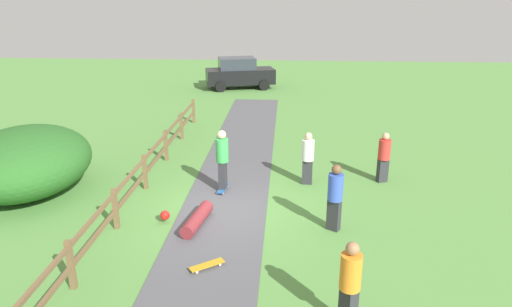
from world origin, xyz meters
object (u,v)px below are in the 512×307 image
object	(u,v)px
skater_fallen	(195,219)
bystander_blue	(335,194)
parked_car_black	(239,73)
skateboard_loose	(207,265)
skater_riding	(222,157)
bystander_orange	(350,281)
bush_large	(26,162)
bystander_red	(384,155)
bystander_white	(308,156)

from	to	relation	value
skater_fallen	bystander_blue	distance (m)	3.66
parked_car_black	skateboard_loose	bearing A→B (deg)	-86.30
skater_riding	bystander_orange	xyz separation A→B (m)	(3.06, -5.92, -0.14)
bystander_blue	parked_car_black	world-z (taller)	parked_car_black
bush_large	skater_fallen	bearing A→B (deg)	-18.29
bystander_orange	skateboard_loose	bearing A→B (deg)	149.48
bush_large	bystander_red	distance (m)	10.92
bystander_orange	parked_car_black	bearing A→B (deg)	100.77
bush_large	bystander_white	world-z (taller)	bush_large
skateboard_loose	bush_large	bearing A→B (deg)	148.24
bush_large	bystander_blue	size ratio (longest dim) A/B	2.46
parked_car_black	skater_fallen	bearing A→B (deg)	-87.93
skateboard_loose	bystander_red	bearing A→B (deg)	48.05
bystander_red	bystander_orange	bearing A→B (deg)	-105.36
skater_fallen	bystander_orange	size ratio (longest dim) A/B	0.92
bystander_blue	bystander_white	bearing A→B (deg)	100.67
bystander_orange	parked_car_black	world-z (taller)	parked_car_black
bush_large	skater_riding	bearing A→B (deg)	4.93
skater_riding	bystander_red	distance (m)	5.11
skateboard_loose	parked_car_black	size ratio (longest dim) A/B	0.17
bystander_blue	parked_car_black	bearing A→B (deg)	103.11
skateboard_loose	bystander_red	size ratio (longest dim) A/B	0.47
bush_large	bystander_orange	size ratio (longest dim) A/B	2.52
parked_car_black	bystander_white	bearing A→B (deg)	-76.42
bush_large	skater_fallen	size ratio (longest dim) A/B	2.73
skater_riding	parked_car_black	xyz separation A→B (m)	(-1.10, 15.96, -0.13)
bush_large	skater_riding	xyz separation A→B (m)	(5.82, 0.50, 0.09)
skater_riding	parked_car_black	size ratio (longest dim) A/B	0.42
bystander_white	bystander_orange	bearing A→B (deg)	-85.84
bush_large	bystander_blue	distance (m)	9.13
bystander_orange	bystander_red	distance (m)	7.26
skater_riding	bystander_white	world-z (taller)	skater_riding
skater_riding	bystander_red	xyz separation A→B (m)	(4.99, 1.08, -0.20)
skater_fallen	bystander_white	xyz separation A→B (m)	(3.02, 3.03, 0.73)
bush_large	skateboard_loose	xyz separation A→B (m)	(6.03, -3.73, -0.91)
skateboard_loose	bystander_white	size ratio (longest dim) A/B	0.45
bystander_orange	parked_car_black	size ratio (longest dim) A/B	0.39
bystander_red	bystander_white	distance (m)	2.43
skateboard_loose	skater_riding	bearing A→B (deg)	92.84
bush_large	skateboard_loose	bearing A→B (deg)	-31.76
bush_large	bystander_orange	distance (m)	10.40
bystander_orange	bystander_white	bearing A→B (deg)	94.16
skater_fallen	bystander_red	bearing A→B (deg)	31.79
skater_riding	skateboard_loose	bearing A→B (deg)	-87.16
bush_large	bystander_orange	xyz separation A→B (m)	(8.88, -5.42, -0.04)
skater_riding	bystander_blue	world-z (taller)	skater_riding
skateboard_loose	parked_car_black	bearing A→B (deg)	93.70
bush_large	skateboard_loose	world-z (taller)	bush_large
skater_fallen	bystander_blue	bearing A→B (deg)	0.56
skater_riding	bystander_blue	size ratio (longest dim) A/B	1.08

